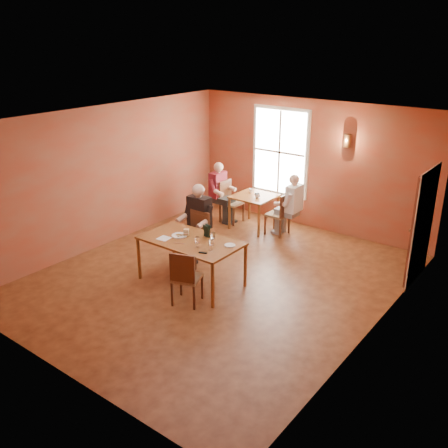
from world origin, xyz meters
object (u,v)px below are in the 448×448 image
Objects in this scene: diner_white at (279,205)px; chair_diner_maroon at (232,202)px; main_table at (191,261)px; chair_empty at (187,277)px; diner_maroon at (231,194)px; diner_main at (192,229)px; chair_diner_main at (193,239)px; second_table at (254,212)px; chair_diner_white at (278,213)px.

chair_diner_maroon is (-1.33, 0.00, -0.19)m from diner_white.
diner_white is (0.04, 3.01, 0.27)m from main_table.
diner_maroon is at bearing 96.29° from chair_empty.
diner_main reaches higher than chair_diner_maroon.
diner_maroon is at bearing -70.81° from chair_diner_main.
chair_diner_main is 1.17× the size of second_table.
diner_main is at bearing 18.97° from diner_maroon.
diner_maroon is (-0.68, 0.00, 0.31)m from second_table.
second_table is at bearing 102.04° from main_table.
diner_white is at bearing 76.60° from chair_empty.
main_table is at bearing 23.22° from chair_diner_maroon.
diner_main is 1.56m from chair_empty.
main_table reaches higher than second_table.
chair_empty is 0.97× the size of chair_diner_maroon.
diner_white reaches higher than chair_diner_maroon.
diner_white is at bearing -102.83° from chair_diner_main.
chair_diner_main is 2.51m from diner_maroon.
second_table is 0.65× the size of diner_white.
second_table is at bearing 90.00° from chair_diner_white.
diner_main is at bearing 90.00° from chair_diner_main.
chair_diner_main is 0.70× the size of diner_main.
diner_maroon is (-1.32, 3.01, 0.28)m from main_table.
diner_main reaches higher than chair_empty.
chair_diner_maroon is at bearing -71.46° from chair_diner_main.
chair_diner_main is at bearing 167.87° from chair_diner_white.
main_table is at bearing 128.88° from diner_main.
diner_white reaches higher than second_table.
chair_diner_maroon is at bearing 95.90° from chair_empty.
chair_diner_main is 0.23m from diner_main.
chair_diner_maroon is at bearing 90.00° from diner_white.
chair_diner_main is at bearing -90.00° from diner_main.
chair_empty is at bearing 25.82° from diner_maroon.
main_table is 3.30m from diner_maroon.
chair_diner_main is 2.43m from diner_white.
chair_empty is 4.02m from diner_maroon.
chair_diner_main is 1.56m from chair_empty.
diner_main is 1.53× the size of chair_empty.
diner_maroon is (-0.82, 2.36, 0.18)m from chair_diner_main.
chair_diner_main is 1.07× the size of chair_empty.
chair_diner_white reaches higher than second_table.
diner_maroon is (-0.03, 0.00, 0.20)m from chair_diner_maroon.
diner_main is 1.52× the size of chair_diner_white.
chair_diner_main is at bearing 167.17° from diner_white.
chair_empty is (0.43, -0.60, 0.06)m from main_table.
chair_diner_white is at bearing 0.00° from second_table.
diner_main is 2.46m from chair_diner_white.
chair_diner_maroon is at bearing 180.00° from second_table.
diner_maroon is (-1.36, 0.00, 0.01)m from diner_white.
chair_diner_maroon is 0.72× the size of diner_maroon.
diner_main is at bearing 18.32° from chair_diner_maroon.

